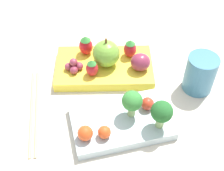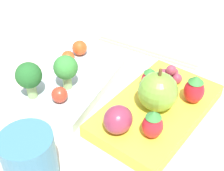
% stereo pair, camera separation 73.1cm
% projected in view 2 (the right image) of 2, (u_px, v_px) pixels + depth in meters
% --- Properties ---
extents(ground_plane, '(4.00, 4.00, 0.00)m').
position_uv_depth(ground_plane, '(111.00, 100.00, 0.50)').
color(ground_plane, beige).
extents(bento_box_savoury, '(0.20, 0.14, 0.02)m').
position_uv_depth(bento_box_savoury, '(72.00, 83.00, 0.52)').
color(bento_box_savoury, silver).
rests_on(bento_box_savoury, ground_plane).
extents(bento_box_fruit, '(0.21, 0.13, 0.02)m').
position_uv_depth(bento_box_fruit, '(157.00, 110.00, 0.47)').
color(bento_box_fruit, yellow).
rests_on(bento_box_fruit, ground_plane).
extents(broccoli_floret_0, '(0.04, 0.04, 0.06)m').
position_uv_depth(broccoli_floret_0, '(29.00, 77.00, 0.45)').
color(broccoli_floret_0, '#93B770').
rests_on(broccoli_floret_0, bento_box_savoury).
extents(broccoli_floret_1, '(0.04, 0.04, 0.06)m').
position_uv_depth(broccoli_floret_1, '(66.00, 69.00, 0.47)').
color(broccoli_floret_1, '#93B770').
rests_on(broccoli_floret_1, bento_box_savoury).
extents(cherry_tomato_0, '(0.02, 0.02, 0.02)m').
position_uv_depth(cherry_tomato_0, '(68.00, 57.00, 0.54)').
color(cherry_tomato_0, '#DB4C1E').
rests_on(cherry_tomato_0, bento_box_savoury).
extents(cherry_tomato_1, '(0.02, 0.02, 0.02)m').
position_uv_depth(cherry_tomato_1, '(60.00, 95.00, 0.46)').
color(cherry_tomato_1, red).
rests_on(cherry_tomato_1, bento_box_savoury).
extents(cherry_tomato_2, '(0.03, 0.03, 0.03)m').
position_uv_depth(cherry_tomato_2, '(80.00, 48.00, 0.56)').
color(cherry_tomato_2, '#DB4C1E').
rests_on(cherry_tomato_2, bento_box_savoury).
extents(apple, '(0.06, 0.06, 0.07)m').
position_uv_depth(apple, '(158.00, 92.00, 0.44)').
color(apple, '#70A838').
rests_on(apple, bento_box_fruit).
extents(strawberry_0, '(0.03, 0.03, 0.05)m').
position_uv_depth(strawberry_0, '(194.00, 89.00, 0.45)').
color(strawberry_0, red).
rests_on(strawberry_0, bento_box_fruit).
extents(strawberry_1, '(0.03, 0.03, 0.04)m').
position_uv_depth(strawberry_1, '(153.00, 124.00, 0.40)').
color(strawberry_1, red).
rests_on(strawberry_1, bento_box_fruit).
extents(strawberry_2, '(0.03, 0.03, 0.04)m').
position_uv_depth(strawberry_2, '(149.00, 79.00, 0.48)').
color(strawberry_2, red).
rests_on(strawberry_2, bento_box_fruit).
extents(plum, '(0.04, 0.04, 0.04)m').
position_uv_depth(plum, '(118.00, 119.00, 0.41)').
color(plum, '#892D47').
rests_on(plum, bento_box_fruit).
extents(grape_cluster, '(0.04, 0.04, 0.03)m').
position_uv_depth(grape_cluster, '(171.00, 75.00, 0.50)').
color(grape_cluster, '#93384C').
rests_on(grape_cluster, bento_box_fruit).
extents(drinking_cup, '(0.06, 0.06, 0.08)m').
position_uv_depth(drinking_cup, '(31.00, 162.00, 0.35)').
color(drinking_cup, teal).
rests_on(drinking_cup, ground_plane).
extents(chopsticks_pair, '(0.03, 0.21, 0.01)m').
position_uv_depth(chopsticks_pair, '(145.00, 51.00, 0.61)').
color(chopsticks_pair, tan).
rests_on(chopsticks_pair, ground_plane).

